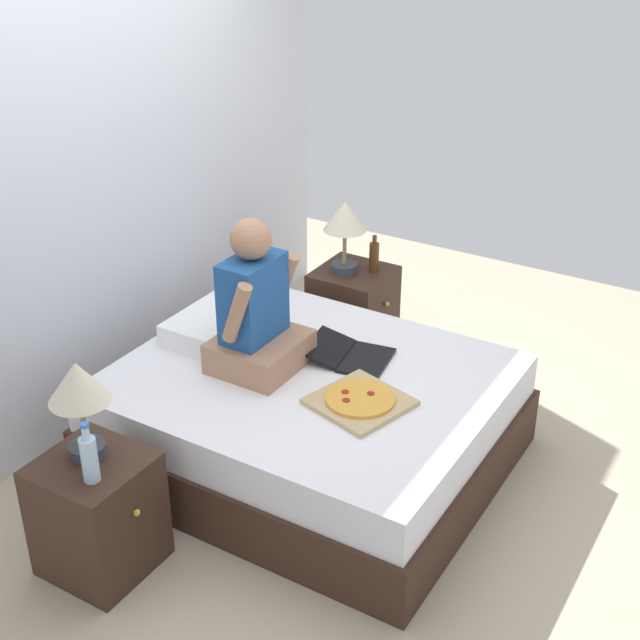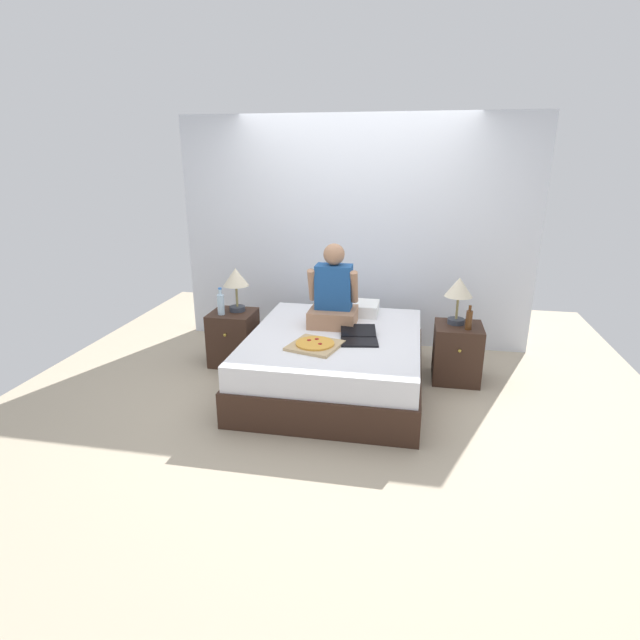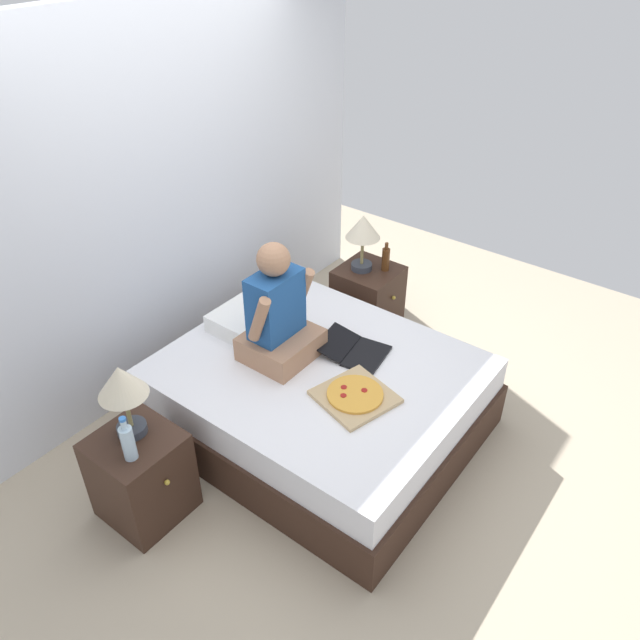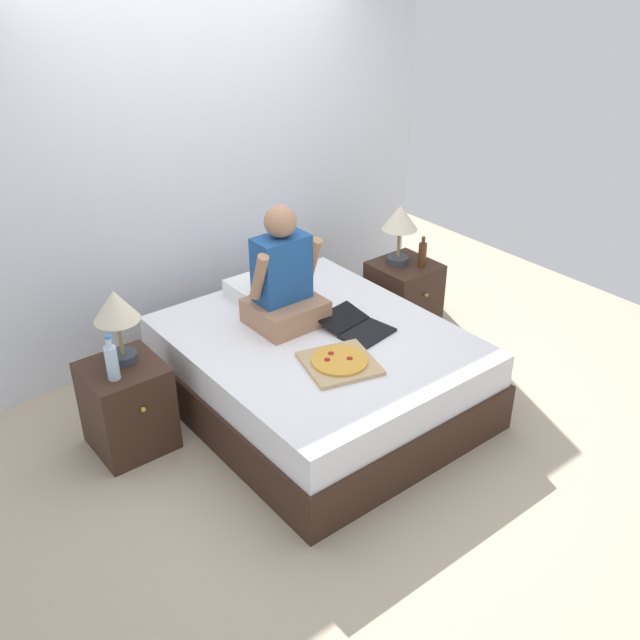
{
  "view_description": "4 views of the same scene",
  "coord_description": "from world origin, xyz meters",
  "px_view_note": "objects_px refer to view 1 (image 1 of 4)",
  "views": [
    {
      "loc": [
        -3.21,
        -2.01,
        2.82
      ],
      "look_at": [
        -0.02,
        -0.07,
        0.85
      ],
      "focal_mm": 50.0,
      "sensor_mm": 36.0,
      "label": 1
    },
    {
      "loc": [
        0.67,
        -4.23,
        2.07
      ],
      "look_at": [
        -0.11,
        -0.13,
        0.7
      ],
      "focal_mm": 28.0,
      "sensor_mm": 36.0,
      "label": 2
    },
    {
      "loc": [
        -2.38,
        -1.83,
        2.97
      ],
      "look_at": [
        0.04,
        0.02,
        0.84
      ],
      "focal_mm": 35.0,
      "sensor_mm": 36.0,
      "label": 3
    },
    {
      "loc": [
        -2.36,
        -2.99,
        2.76
      ],
      "look_at": [
        -0.14,
        -0.2,
        0.77
      ],
      "focal_mm": 40.0,
      "sensor_mm": 36.0,
      "label": 4
    }
  ],
  "objects_px": {
    "person_seated": "(256,314)",
    "laptop": "(354,356)",
    "nightstand_right": "(353,311)",
    "water_bottle": "(89,458)",
    "bed": "(310,418)",
    "lamp_on_left_nightstand": "(79,389)",
    "lamp_on_right_nightstand": "(345,221)",
    "pizza_box": "(360,401)",
    "beer_bottle": "(374,256)",
    "nightstand_left": "(98,514)"
  },
  "relations": [
    {
      "from": "lamp_on_left_nightstand",
      "to": "nightstand_right",
      "type": "bearing_deg",
      "value": -1.3
    },
    {
      "from": "nightstand_left",
      "to": "pizza_box",
      "type": "distance_m",
      "value": 1.28
    },
    {
      "from": "bed",
      "to": "lamp_on_left_nightstand",
      "type": "distance_m",
      "value": 1.32
    },
    {
      "from": "water_bottle",
      "to": "pizza_box",
      "type": "xyz_separation_m",
      "value": [
        1.09,
        -0.64,
        -0.12
      ]
    },
    {
      "from": "water_bottle",
      "to": "person_seated",
      "type": "relative_size",
      "value": 0.35
    },
    {
      "from": "nightstand_right",
      "to": "lamp_on_right_nightstand",
      "type": "height_order",
      "value": "lamp_on_right_nightstand"
    },
    {
      "from": "lamp_on_right_nightstand",
      "to": "beer_bottle",
      "type": "relative_size",
      "value": 1.96
    },
    {
      "from": "lamp_on_right_nightstand",
      "to": "nightstand_right",
      "type": "bearing_deg",
      "value": -59.07
    },
    {
      "from": "nightstand_right",
      "to": "water_bottle",
      "type": "bearing_deg",
      "value": -177.79
    },
    {
      "from": "lamp_on_left_nightstand",
      "to": "laptop",
      "type": "relative_size",
      "value": 0.98
    },
    {
      "from": "water_bottle",
      "to": "bed",
      "type": "bearing_deg",
      "value": -13.74
    },
    {
      "from": "lamp_on_right_nightstand",
      "to": "person_seated",
      "type": "bearing_deg",
      "value": -172.0
    },
    {
      "from": "bed",
      "to": "pizza_box",
      "type": "height_order",
      "value": "pizza_box"
    },
    {
      "from": "person_seated",
      "to": "laptop",
      "type": "bearing_deg",
      "value": -52.88
    },
    {
      "from": "lamp_on_right_nightstand",
      "to": "laptop",
      "type": "bearing_deg",
      "value": -147.42
    },
    {
      "from": "bed",
      "to": "nightstand_left",
      "type": "xyz_separation_m",
      "value": [
        -1.13,
        0.39,
        0.02
      ]
    },
    {
      "from": "water_bottle",
      "to": "beer_bottle",
      "type": "xyz_separation_m",
      "value": [
        2.4,
        -0.01,
        -0.02
      ]
    },
    {
      "from": "lamp_on_left_nightstand",
      "to": "person_seated",
      "type": "relative_size",
      "value": 0.58
    },
    {
      "from": "beer_bottle",
      "to": "bed",
      "type": "bearing_deg",
      "value": -166.6
    },
    {
      "from": "pizza_box",
      "to": "lamp_on_right_nightstand",
      "type": "bearing_deg",
      "value": 32.81
    },
    {
      "from": "lamp_on_left_nightstand",
      "to": "beer_bottle",
      "type": "bearing_deg",
      "value": -3.76
    },
    {
      "from": "nightstand_left",
      "to": "lamp_on_left_nightstand",
      "type": "bearing_deg",
      "value": 51.37
    },
    {
      "from": "bed",
      "to": "nightstand_left",
      "type": "height_order",
      "value": "nightstand_left"
    },
    {
      "from": "person_seated",
      "to": "pizza_box",
      "type": "relative_size",
      "value": 1.59
    },
    {
      "from": "nightstand_right",
      "to": "pizza_box",
      "type": "distance_m",
      "value": 1.47
    },
    {
      "from": "water_bottle",
      "to": "person_seated",
      "type": "height_order",
      "value": "person_seated"
    },
    {
      "from": "person_seated",
      "to": "pizza_box",
      "type": "height_order",
      "value": "person_seated"
    },
    {
      "from": "person_seated",
      "to": "water_bottle",
      "type": "bearing_deg",
      "value": 178.87
    },
    {
      "from": "nightstand_left",
      "to": "nightstand_right",
      "type": "relative_size",
      "value": 1.0
    },
    {
      "from": "lamp_on_right_nightstand",
      "to": "person_seated",
      "type": "relative_size",
      "value": 0.58
    },
    {
      "from": "bed",
      "to": "lamp_on_right_nightstand",
      "type": "xyz_separation_m",
      "value": [
        1.1,
        0.44,
        0.62
      ]
    },
    {
      "from": "beer_bottle",
      "to": "laptop",
      "type": "xyz_separation_m",
      "value": [
        -0.96,
        -0.4,
        -0.1
      ]
    },
    {
      "from": "lamp_on_left_nightstand",
      "to": "person_seated",
      "type": "xyz_separation_m",
      "value": [
        1.03,
        -0.16,
        -0.07
      ]
    },
    {
      "from": "nightstand_right",
      "to": "nightstand_left",
      "type": "bearing_deg",
      "value": 180.0
    },
    {
      "from": "nightstand_left",
      "to": "beer_bottle",
      "type": "height_order",
      "value": "beer_bottle"
    },
    {
      "from": "bed",
      "to": "beer_bottle",
      "type": "height_order",
      "value": "beer_bottle"
    },
    {
      "from": "water_bottle",
      "to": "lamp_on_right_nightstand",
      "type": "bearing_deg",
      "value": 3.48
    },
    {
      "from": "bed",
      "to": "laptop",
      "type": "relative_size",
      "value": 4.07
    },
    {
      "from": "bed",
      "to": "lamp_on_left_nightstand",
      "type": "bearing_deg",
      "value": 158.19
    },
    {
      "from": "nightstand_left",
      "to": "lamp_on_right_nightstand",
      "type": "bearing_deg",
      "value": 1.29
    },
    {
      "from": "bed",
      "to": "laptop",
      "type": "xyz_separation_m",
      "value": [
        0.23,
        -0.12,
        0.29
      ]
    },
    {
      "from": "nightstand_right",
      "to": "laptop",
      "type": "xyz_separation_m",
      "value": [
        -0.89,
        -0.5,
        0.27
      ]
    },
    {
      "from": "nightstand_right",
      "to": "laptop",
      "type": "relative_size",
      "value": 1.2
    },
    {
      "from": "lamp_on_left_nightstand",
      "to": "pizza_box",
      "type": "relative_size",
      "value": 0.91
    },
    {
      "from": "nightstand_left",
      "to": "pizza_box",
      "type": "bearing_deg",
      "value": -35.87
    },
    {
      "from": "water_bottle",
      "to": "beer_bottle",
      "type": "distance_m",
      "value": 2.4
    },
    {
      "from": "lamp_on_left_nightstand",
      "to": "lamp_on_right_nightstand",
      "type": "height_order",
      "value": "same"
    },
    {
      "from": "bed",
      "to": "person_seated",
      "type": "xyz_separation_m",
      "value": [
        -0.06,
        0.27,
        0.55
      ]
    },
    {
      "from": "nightstand_left",
      "to": "lamp_on_left_nightstand",
      "type": "distance_m",
      "value": 0.61
    },
    {
      "from": "bed",
      "to": "lamp_on_left_nightstand",
      "type": "relative_size",
      "value": 4.16
    }
  ]
}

